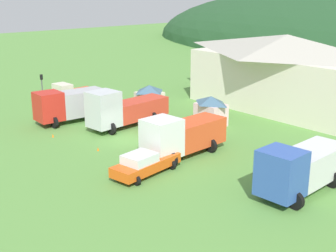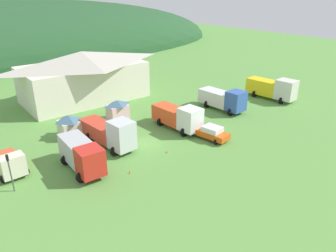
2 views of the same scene
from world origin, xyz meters
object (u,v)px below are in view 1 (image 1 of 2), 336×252
Objects in this scene: heavy_rig_white at (181,135)px; box_truck_blue at (300,167)px; depot_building at (285,70)px; traffic_cone_mid_row at (53,137)px; crane_truck_red at (69,104)px; service_pickup_orange at (145,163)px; traffic_cone_near_pickup at (98,151)px; play_shed_cream at (149,98)px; light_truck_cream at (72,94)px; play_shed_pink at (211,110)px; tow_truck_silver at (123,109)px; traffic_light_west at (42,87)px.

heavy_rig_white reaches higher than box_truck_blue.
traffic_cone_mid_row is at bearing -105.31° from depot_building.
heavy_rig_white is (14.09, 1.82, -0.04)m from crane_truck_red.
depot_building is 22.52m from box_truck_blue.
service_pickup_orange is 9.19× the size of traffic_cone_near_pickup.
play_shed_cream is (-7.81, -12.34, -2.55)m from depot_building.
light_truck_cream is 29.82m from box_truck_blue.
box_truck_blue reaches higher than play_shed_pink.
service_pickup_orange is at bearing 56.41° from tow_truck_silver.
crane_truck_red reaches higher than service_pickup_orange.
crane_truck_red is at bearing -108.85° from service_pickup_orange.
play_shed_cream reaches higher than traffic_cone_mid_row.
crane_truck_red is at bearing -86.00° from box_truck_blue.
depot_building is 3.59× the size of service_pickup_orange.
crane_truck_red is 24.10m from box_truck_blue.
traffic_cone_mid_row reaches higher than traffic_cone_near_pickup.
crane_truck_red is (-2.09, -8.25, 0.31)m from play_shed_cream.
traffic_cone_mid_row is at bearing -168.72° from traffic_cone_near_pickup.
crane_truck_red is at bearing -63.93° from tow_truck_silver.
service_pickup_orange reaches higher than traffic_cone_near_pickup.
traffic_light_west is at bearing -12.80° from light_truck_cream.
heavy_rig_white is 4.60m from service_pickup_orange.
light_truck_cream is 16.01m from traffic_cone_near_pickup.
play_shed_pink is (-0.27, -10.93, -2.59)m from depot_building.
service_pickup_orange is 8.93× the size of traffic_cone_mid_row.
crane_truck_red is (-9.90, -20.59, -2.25)m from depot_building.
box_truck_blue is 10.43m from service_pickup_orange.
traffic_cone_near_pickup is (15.35, -2.84, -2.30)m from traffic_light_west.
box_truck_blue is at bearing -51.31° from depot_building.
traffic_cone_mid_row is (3.31, -3.49, -1.78)m from crane_truck_red.
tow_truck_silver reaches higher than play_shed_cream.
play_shed_pink is 0.52× the size of service_pickup_orange.
traffic_cone_mid_row is (9.80, -3.95, -2.30)m from traffic_light_west.
service_pickup_orange is at bearing 70.90° from light_truck_cream.
depot_building is 22.96m from crane_truck_red.
traffic_cone_near_pickup is (8.85, -2.38, -1.78)m from crane_truck_red.
traffic_cone_mid_row is (-6.32, -13.15, -1.44)m from play_shed_pink.
service_pickup_orange is (-8.72, -5.66, -0.90)m from box_truck_blue.
play_shed_cream is 4.55× the size of traffic_cone_mid_row.
play_shed_pink is 0.34× the size of tow_truck_silver.
depot_building is 23.95m from service_pickup_orange.
heavy_rig_white reaches higher than light_truck_cream.
play_shed_pink is at bearing -91.43° from depot_building.
play_shed_cream is at bearing -138.82° from service_pickup_orange.
traffic_light_west is at bearing 158.07° from traffic_cone_mid_row.
play_shed_pink is 14.66m from traffic_cone_mid_row.
depot_building reaches higher than play_shed_pink.
tow_truck_silver is 2.33× the size of traffic_light_west.
traffic_light_west reaches higher than traffic_cone_mid_row.
traffic_light_west reaches higher than box_truck_blue.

